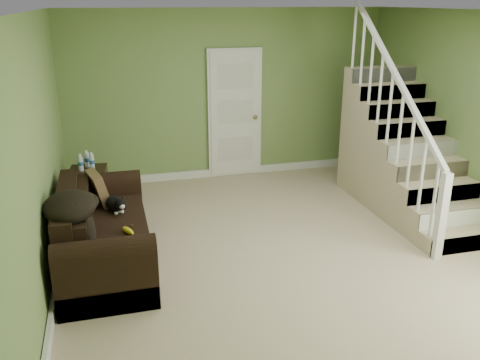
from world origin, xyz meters
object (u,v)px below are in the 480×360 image
side_table (89,188)px  cat (115,204)px  sofa (101,236)px  banana (128,231)px

side_table → cat: bearing=-76.2°
sofa → cat: (0.18, 0.31, 0.22)m
sofa → cat: size_ratio=4.44×
banana → sofa: bearing=106.5°
sofa → banana: bearing=-47.2°
cat → banana: (0.10, -0.61, -0.06)m
side_table → cat: (0.32, -1.31, 0.25)m
sofa → banana: sofa is taller
side_table → banana: (0.42, -1.92, 0.19)m
side_table → banana: side_table is taller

